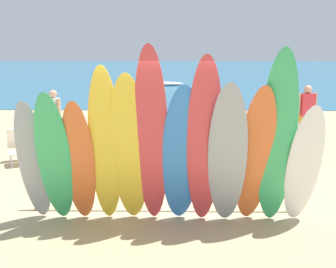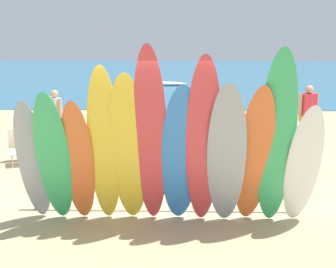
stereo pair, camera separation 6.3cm
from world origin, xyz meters
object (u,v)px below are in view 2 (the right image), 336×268
at_px(beachgoer_strolling, 279,97).
at_px(surfboard_green_10, 276,141).
at_px(surfboard_white_11, 303,166).
at_px(beach_chair_blue, 20,145).
at_px(surfboard_red_5, 151,139).
at_px(surfboard_grey_0, 33,162).
at_px(surfboard_orange_9, 254,157).
at_px(surfboard_grey_8, 226,157).
at_px(surfboard_blue_6, 181,156).
at_px(distant_boat, 156,84).
at_px(beachgoer_near_rack, 204,107).
at_px(surfboard_green_1, 54,160).
at_px(surfboard_orange_2, 78,163).
at_px(surfboard_red_7, 203,145).
at_px(surfboard_yellow_4, 129,151).
at_px(beachgoer_by_water, 227,119).
at_px(surfboard_rack, 166,180).
at_px(surfboard_yellow_3, 105,148).
at_px(beachgoer_midbeach, 55,114).
at_px(beachgoer_photographing, 308,111).

bearing_deg(beachgoer_strolling, surfboard_green_10, 130.37).
relative_size(surfboard_white_11, beach_chair_blue, 2.38).
bearing_deg(surfboard_red_5, surfboard_grey_0, 175.27).
bearing_deg(surfboard_orange_9, surfboard_grey_8, -168.15).
bearing_deg(surfboard_blue_6, distant_boat, 89.53).
bearing_deg(beachgoer_near_rack, surfboard_white_11, -143.65).
distance_m(beach_chair_blue, distant_boat, 17.28).
bearing_deg(surfboard_green_1, surfboard_orange_9, -0.76).
distance_m(surfboard_orange_2, beachgoer_strolling, 9.22).
xyz_separation_m(beach_chair_blue, distant_boat, (2.20, 17.14, -0.30)).
height_order(surfboard_red_7, beach_chair_blue, surfboard_red_7).
height_order(surfboard_red_7, beachgoer_strolling, surfboard_red_7).
bearing_deg(surfboard_yellow_4, surfboard_red_7, -4.73).
height_order(surfboard_orange_9, surfboard_green_10, surfboard_green_10).
distance_m(surfboard_yellow_4, beachgoer_strolling, 8.88).
bearing_deg(beachgoer_by_water, surfboard_rack, 3.61).
relative_size(surfboard_rack, surfboard_blue_6, 1.91).
relative_size(surfboard_red_5, surfboard_blue_6, 1.24).
height_order(surfboard_rack, surfboard_red_7, surfboard_red_7).
bearing_deg(distant_boat, surfboard_yellow_3, -89.14).
relative_size(surfboard_white_11, beachgoer_strolling, 1.21).
distance_m(surfboard_orange_2, surfboard_red_7, 1.86).
bearing_deg(surfboard_white_11, beachgoer_by_water, 96.52).
height_order(surfboard_yellow_3, surfboard_blue_6, surfboard_yellow_3).
bearing_deg(surfboard_white_11, surfboard_grey_0, 176.94).
bearing_deg(surfboard_yellow_3, surfboard_red_7, -7.78).
relative_size(surfboard_blue_6, distant_boat, 0.65).
bearing_deg(surfboard_green_10, beachgoer_midbeach, 136.60).
height_order(surfboard_red_5, surfboard_grey_8, surfboard_red_5).
distance_m(surfboard_rack, surfboard_red_5, 1.12).
bearing_deg(beachgoer_near_rack, surfboard_yellow_3, -168.44).
height_order(surfboard_yellow_3, surfboard_red_7, surfboard_red_7).
distance_m(surfboard_blue_6, surfboard_orange_9, 1.07).
height_order(surfboard_red_7, beachgoer_midbeach, surfboard_red_7).
relative_size(surfboard_red_5, beachgoer_near_rack, 1.95).
height_order(surfboard_red_5, beach_chair_blue, surfboard_red_5).
xyz_separation_m(surfboard_grey_8, beachgoer_by_water, (0.48, 4.49, -0.25)).
bearing_deg(beachgoer_photographing, distant_boat, 87.17).
height_order(surfboard_green_1, surfboard_yellow_4, surfboard_yellow_4).
relative_size(surfboard_yellow_3, surfboard_blue_6, 1.10).
bearing_deg(beachgoer_strolling, surfboard_yellow_3, 114.85).
bearing_deg(beach_chair_blue, surfboard_red_5, -70.99).
bearing_deg(beach_chair_blue, surfboard_grey_0, -90.13).
bearing_deg(beachgoer_midbeach, surfboard_green_1, 149.45).
bearing_deg(surfboard_green_1, surfboard_orange_2, 8.04).
height_order(surfboard_grey_8, surfboard_orange_9, surfboard_grey_8).
relative_size(surfboard_yellow_3, surfboard_yellow_4, 1.04).
height_order(surfboard_rack, beachgoer_by_water, beachgoer_by_water).
height_order(surfboard_grey_0, beachgoer_near_rack, surfboard_grey_0).
relative_size(surfboard_grey_0, beachgoer_by_water, 1.34).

